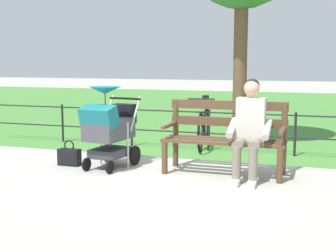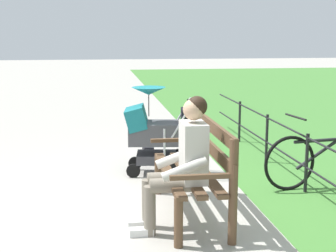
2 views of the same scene
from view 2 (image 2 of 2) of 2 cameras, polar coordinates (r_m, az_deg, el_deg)
ground_plane at (r=5.74m, az=1.08°, el=-8.17°), size 60.00×60.00×0.00m
park_bench at (r=5.08m, az=3.40°, el=-4.48°), size 1.60×0.61×0.96m
person_on_bench at (r=4.67m, az=1.58°, el=-3.89°), size 0.53×0.74×1.28m
stroller at (r=6.56m, az=-1.53°, el=-0.41°), size 0.61×0.94×1.15m
handbag at (r=7.26m, az=-2.28°, el=-3.11°), size 0.32×0.14×0.37m
park_fence at (r=5.79m, az=16.59°, el=-4.08°), size 8.36×0.04×0.70m
bicycle at (r=6.35m, az=17.62°, el=-3.42°), size 0.44×1.65×0.89m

